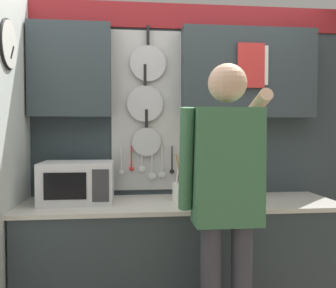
# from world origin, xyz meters

# --- Properties ---
(base_cabinet_counter) EXTENTS (2.25, 0.67, 0.90)m
(base_cabinet_counter) POSITION_xyz_m (0.00, -0.00, 0.45)
(base_cabinet_counter) COLOR #2D383D
(base_cabinet_counter) RESTS_ON ground_plane
(back_wall_unit) EXTENTS (2.82, 0.23, 2.42)m
(back_wall_unit) POSITION_xyz_m (0.03, 0.30, 1.50)
(back_wall_unit) COLOR #2D383D
(back_wall_unit) RESTS_ON ground_plane
(microwave) EXTENTS (0.50, 0.39, 0.29)m
(microwave) POSITION_xyz_m (-0.74, 0.05, 1.05)
(microwave) COLOR silver
(microwave) RESTS_ON base_cabinet_counter
(knife_block) EXTENTS (0.12, 0.15, 0.27)m
(knife_block) POSITION_xyz_m (0.33, 0.05, 1.00)
(knife_block) COLOR brown
(knife_block) RESTS_ON base_cabinet_counter
(utensil_crock) EXTENTS (0.11, 0.11, 0.34)m
(utensil_crock) POSITION_xyz_m (0.00, 0.05, 0.98)
(utensil_crock) COLOR white
(utensil_crock) RESTS_ON base_cabinet_counter
(person) EXTENTS (0.54, 0.67, 1.79)m
(person) POSITION_xyz_m (0.18, -0.58, 1.08)
(person) COLOR #383842
(person) RESTS_ON ground_plane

